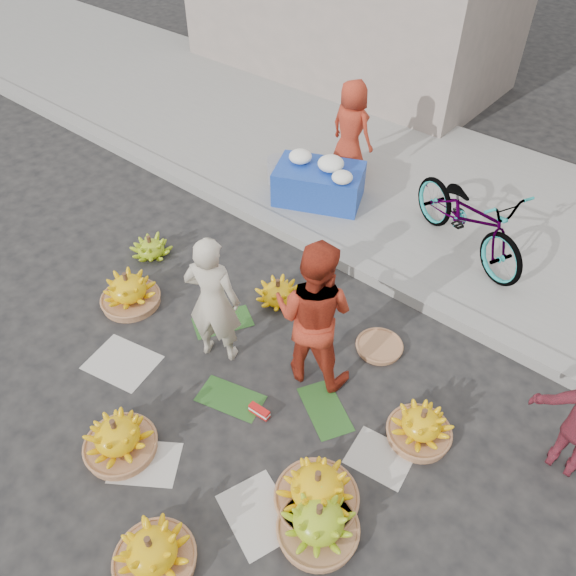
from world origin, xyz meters
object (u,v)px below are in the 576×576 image
Objects in this scene: flower_table at (319,182)px; bicycle at (469,216)px; vendor_cream at (213,301)px; banana_bunch_4 at (317,489)px; banana_bunch_0 at (129,291)px.

flower_table is 2.10m from bicycle.
vendor_cream is 3.34m from bicycle.
banana_bunch_4 is 4.42m from flower_table.
bicycle is (-0.60, 3.77, 0.42)m from banana_bunch_4.
bicycle is at bearing 99.02° from banana_bunch_4.
banana_bunch_4 is (3.15, -0.54, 0.01)m from banana_bunch_0.
vendor_cream is at bearing -97.46° from flower_table.
banana_bunch_4 is at bearing -9.71° from banana_bunch_0.
banana_bunch_4 is 2.02m from vendor_cream.
vendor_cream is 2.99m from flower_table.
banana_bunch_4 is at bearing 135.28° from vendor_cream.
banana_bunch_0 is 3.02m from flower_table.
flower_table is at bearing 122.10° from bicycle.
banana_bunch_4 is at bearing -76.75° from flower_table.
banana_bunch_4 is 0.36× the size of bicycle.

